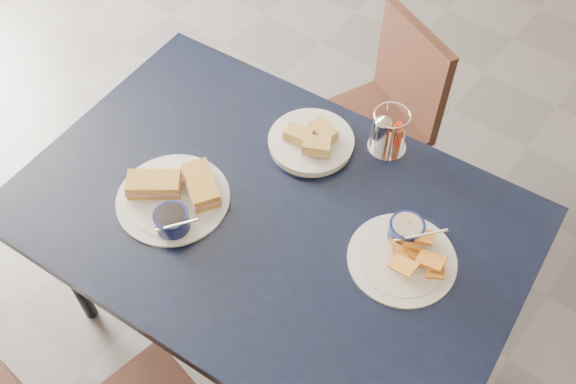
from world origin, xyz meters
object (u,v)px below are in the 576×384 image
Objects in this scene: dining_table at (270,225)px; chair_far at (381,102)px; bread_basket at (311,141)px; condiment_caddy at (388,133)px; plantain_plate at (405,248)px; sandwich_plate at (175,196)px.

chair_far is at bearing 99.14° from dining_table.
bread_basket is 0.21m from condiment_caddy.
condiment_caddy reaches higher than plantain_plate.
dining_table is 10.22× the size of condiment_caddy.
sandwich_plate is 0.61m from plantain_plate.
chair_far is (-0.13, 0.80, -0.25)m from dining_table.
plantain_plate is at bearing -55.54° from chair_far.
plantain_plate is 0.35m from condiment_caddy.
sandwich_plate reaches higher than chair_far.
bread_basket is 1.76× the size of condiment_caddy.
sandwich_plate is at bearing -95.45° from chair_far.
chair_far is at bearing 124.46° from plantain_plate.
condiment_caddy is at bearing 130.50° from plantain_plate.
plantain_plate is 1.14× the size of bread_basket.
dining_table is at bearing -161.96° from plantain_plate.
plantain_plate is (0.47, -0.69, 0.33)m from chair_far.
sandwich_plate is at bearing -156.92° from plantain_plate.
sandwich_plate is 1.32× the size of bread_basket.
bread_basket is (0.08, -0.55, 0.33)m from chair_far.
bread_basket is (-0.05, 0.25, 0.08)m from dining_table.
chair_far is 5.66× the size of condiment_caddy.
chair_far is at bearing 84.55° from sandwich_plate.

